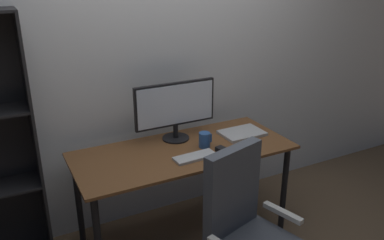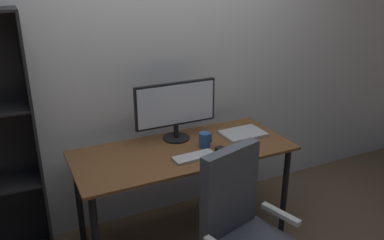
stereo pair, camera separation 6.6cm
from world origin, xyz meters
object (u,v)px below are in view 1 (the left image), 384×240
desk (184,161)px  laptop (242,133)px  mouse (222,150)px  monitor (175,107)px  coffee_mug (205,140)px  keyboard (195,157)px

desk → laptop: size_ratio=4.79×
desk → mouse: (0.22, -0.16, 0.11)m
monitor → desk: bearing=-98.5°
coffee_mug → laptop: (0.36, 0.07, -0.04)m
monitor → coffee_mug: 0.32m
coffee_mug → monitor: bearing=118.8°
desk → laptop: 0.52m
laptop → desk: bearing=-176.8°
mouse → laptop: mouse is taller
monitor → mouse: monitor is taller
mouse → keyboard: bearing=166.4°
laptop → mouse: bearing=-146.7°
monitor → coffee_mug: size_ratio=5.69×
monitor → keyboard: (-0.02, -0.34, -0.24)m
monitor → mouse: (0.19, -0.35, -0.23)m
desk → mouse: mouse is taller
desk → coffee_mug: (0.15, -0.03, 0.14)m
mouse → coffee_mug: 0.15m
monitor → keyboard: bearing=-93.5°
desk → coffee_mug: bearing=-11.7°
monitor → keyboard: monitor is taller
mouse → laptop: bearing=22.8°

